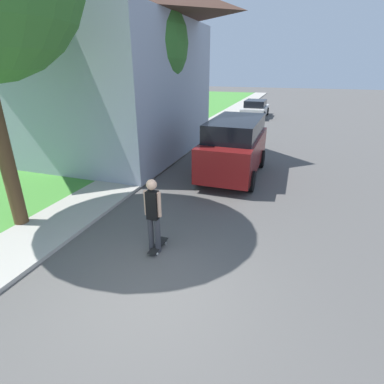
{
  "coord_description": "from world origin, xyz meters",
  "views": [
    {
      "loc": [
        2.21,
        -4.07,
        4.0
      ],
      "look_at": [
        -0.18,
        2.86,
        0.9
      ],
      "focal_mm": 28.0,
      "sensor_mm": 36.0,
      "label": 1
    }
  ],
  "objects_px": {
    "car_down_street": "(255,109)",
    "skateboard": "(158,246)",
    "suv_parked": "(235,146)",
    "skateboarder": "(153,212)",
    "lawn_tree_far": "(133,43)"
  },
  "relations": [
    {
      "from": "skateboarder",
      "to": "skateboard",
      "type": "xyz_separation_m",
      "value": [
        0.04,
        0.09,
        -0.92
      ]
    },
    {
      "from": "car_down_street",
      "to": "skateboard",
      "type": "distance_m",
      "value": 20.84
    },
    {
      "from": "suv_parked",
      "to": "car_down_street",
      "type": "distance_m",
      "value": 15.17
    },
    {
      "from": "lawn_tree_far",
      "to": "skateboard",
      "type": "xyz_separation_m",
      "value": [
        4.13,
        -6.86,
        -4.77
      ]
    },
    {
      "from": "skateboarder",
      "to": "skateboard",
      "type": "relative_size",
      "value": 2.33
    },
    {
      "from": "skateboard",
      "to": "car_down_street",
      "type": "bearing_deg",
      "value": 91.92
    },
    {
      "from": "suv_parked",
      "to": "car_down_street",
      "type": "height_order",
      "value": "suv_parked"
    },
    {
      "from": "lawn_tree_far",
      "to": "skateboarder",
      "type": "xyz_separation_m",
      "value": [
        4.09,
        -6.94,
        -3.85
      ]
    },
    {
      "from": "lawn_tree_far",
      "to": "skateboarder",
      "type": "bearing_deg",
      "value": -59.51
    },
    {
      "from": "car_down_street",
      "to": "skateboarder",
      "type": "relative_size",
      "value": 2.48
    },
    {
      "from": "car_down_street",
      "to": "skateboard",
      "type": "relative_size",
      "value": 5.78
    },
    {
      "from": "skateboarder",
      "to": "skateboard",
      "type": "distance_m",
      "value": 0.92
    },
    {
      "from": "suv_parked",
      "to": "skateboarder",
      "type": "relative_size",
      "value": 2.57
    },
    {
      "from": "car_down_street",
      "to": "skateboarder",
      "type": "bearing_deg",
      "value": -88.19
    },
    {
      "from": "suv_parked",
      "to": "skateboarder",
      "type": "height_order",
      "value": "suv_parked"
    }
  ]
}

